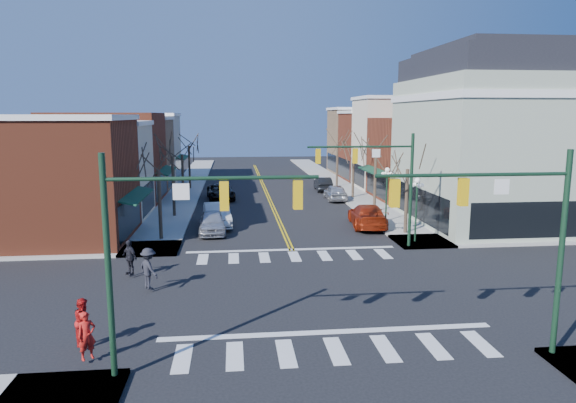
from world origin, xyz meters
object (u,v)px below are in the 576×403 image
object	(u,v)px
car_left_mid	(217,215)
victorian_corner	(496,137)
car_left_far	(221,192)
pedestrian_red_a	(87,336)
lamppost_midblock	(387,185)
pedestrian_dark_a	(129,257)
lamppost_corner	(417,199)
car_right_far	(323,184)
car_left_near	(212,222)
pedestrian_dark_b	(149,268)
car_right_mid	(335,192)
car_right_near	(367,216)
pedestrian_red_b	(84,321)

from	to	relation	value
car_left_mid	victorian_corner	bearing A→B (deg)	-8.31
car_left_far	pedestrian_red_a	distance (m)	34.10
lamppost_midblock	pedestrian_dark_a	world-z (taller)	lamppost_midblock
lamppost_corner	car_left_mid	bearing A→B (deg)	152.67
lamppost_corner	car_right_far	world-z (taller)	lamppost_corner
victorian_corner	lamppost_corner	xyz separation A→B (m)	(-8.30, -6.00, -3.70)
lamppost_corner	pedestrian_red_a	xyz separation A→B (m)	(-16.73, -14.69, -1.98)
victorian_corner	car_left_near	size ratio (longest dim) A/B	3.06
victorian_corner	pedestrian_dark_b	distance (m)	28.22
lamppost_corner	pedestrian_red_a	distance (m)	22.36
car_left_near	pedestrian_dark_b	size ratio (longest dim) A/B	2.36
lamppost_midblock	car_right_mid	distance (m)	11.30
pedestrian_dark_b	car_right_far	bearing A→B (deg)	-63.01
car_left_near	lamppost_midblock	bearing A→B (deg)	6.74
car_left_mid	car_right_near	distance (m)	11.29
car_right_near	pedestrian_dark_a	bearing A→B (deg)	40.56
car_left_near	car_left_mid	size ratio (longest dim) A/B	0.90
pedestrian_red_a	pedestrian_dark_a	distance (m)	9.44
car_right_near	pedestrian_dark_b	distance (m)	19.03
car_right_mid	pedestrian_dark_a	world-z (taller)	pedestrian_dark_a
car_right_near	car_right_far	xyz separation A→B (m)	(-0.07, 18.71, -0.10)
car_left_near	car_right_mid	bearing A→B (deg)	46.36
pedestrian_dark_a	pedestrian_red_b	bearing A→B (deg)	-47.35
victorian_corner	car_right_far	world-z (taller)	victorian_corner
car_right_near	pedestrian_dark_a	world-z (taller)	pedestrian_dark_a
victorian_corner	car_right_far	xyz separation A→B (m)	(-10.17, 17.98, -5.90)
car_left_near	car_left_far	distance (m)	14.82
car_left_near	car_right_far	distance (m)	22.68
car_left_mid	pedestrian_dark_a	bearing A→B (deg)	-115.42
car_left_far	pedestrian_dark_a	size ratio (longest dim) A/B	2.99
pedestrian_dark_a	car_right_far	bearing A→B (deg)	105.22
victorian_corner	lamppost_corner	world-z (taller)	victorian_corner
lamppost_corner	pedestrian_red_b	bearing A→B (deg)	-141.84
victorian_corner	pedestrian_red_b	size ratio (longest dim) A/B	8.31
victorian_corner	car_left_mid	xyz separation A→B (m)	(-21.30, 0.72, -5.80)
victorian_corner	pedestrian_dark_a	bearing A→B (deg)	-156.11
car_right_mid	car_right_far	xyz separation A→B (m)	(-0.07, 6.54, -0.03)
victorian_corner	pedestrian_dark_b	bearing A→B (deg)	-150.54
car_left_near	car_right_far	bearing A→B (deg)	57.46
car_right_near	car_right_far	distance (m)	18.71
car_left_mid	pedestrian_dark_a	size ratio (longest dim) A/B	2.85
lamppost_corner	car_right_mid	bearing A→B (deg)	95.89
lamppost_midblock	car_right_near	world-z (taller)	lamppost_midblock
car_right_near	lamppost_corner	bearing A→B (deg)	114.91
car_right_near	car_left_far	bearing A→B (deg)	-45.13
car_right_mid	pedestrian_dark_b	bearing A→B (deg)	62.05
car_left_mid	car_right_far	bearing A→B (deg)	50.80
car_right_far	car_right_near	bearing A→B (deg)	92.21
pedestrian_red_a	car_right_mid	bearing A→B (deg)	30.41
victorian_corner	lamppost_corner	distance (m)	10.89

